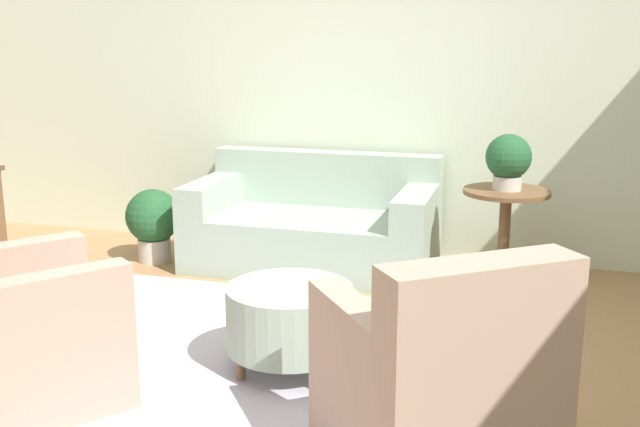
{
  "coord_description": "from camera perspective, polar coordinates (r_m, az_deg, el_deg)",
  "views": [
    {
      "loc": [
        1.32,
        -3.45,
        1.74
      ],
      "look_at": [
        0.15,
        0.55,
        0.75
      ],
      "focal_mm": 42.0,
      "sensor_mm": 36.0,
      "label": 1
    }
  ],
  "objects": [
    {
      "name": "ground_plane",
      "position": [
        4.08,
        -4.28,
        -11.91
      ],
      "size": [
        16.0,
        16.0,
        0.0
      ],
      "primitive_type": "plane",
      "color": "#AD7F51"
    },
    {
      "name": "side_table",
      "position": [
        5.34,
        13.9,
        -0.56
      ],
      "size": [
        0.59,
        0.59,
        0.71
      ],
      "color": "brown",
      "rests_on": "ground_plane"
    },
    {
      "name": "potted_plant_on_side_table",
      "position": [
        5.25,
        14.16,
        4.0
      ],
      "size": [
        0.31,
        0.31,
        0.38
      ],
      "color": "beige",
      "rests_on": "side_table"
    },
    {
      "name": "wall_back",
      "position": [
        6.07,
        3.76,
        10.12
      ],
      "size": [
        8.81,
        0.12,
        2.8
      ],
      "color": "beige",
      "rests_on": "ground_plane"
    },
    {
      "name": "potted_plant_floor",
      "position": [
        6.02,
        -12.6,
        -0.54
      ],
      "size": [
        0.42,
        0.42,
        0.58
      ],
      "color": "beige",
      "rests_on": "ground_plane"
    },
    {
      "name": "couch",
      "position": [
        5.77,
        -0.43,
        -1.02
      ],
      "size": [
        1.84,
        0.97,
        0.84
      ],
      "color": "#9EB29E",
      "rests_on": "ground_plane"
    },
    {
      "name": "rug",
      "position": [
        4.08,
        -4.28,
        -11.85
      ],
      "size": [
        3.11,
        2.55,
        0.01
      ],
      "color": "#BCB2C1",
      "rests_on": "ground_plane"
    },
    {
      "name": "armchair_left",
      "position": [
        3.85,
        -22.61,
        -8.52
      ],
      "size": [
        1.1,
        1.12,
        0.97
      ],
      "color": "tan",
      "rests_on": "rug"
    },
    {
      "name": "ottoman_table",
      "position": [
        3.98,
        -2.32,
        -7.92
      ],
      "size": [
        0.67,
        0.67,
        0.46
      ],
      "color": "#9EB29E",
      "rests_on": "rug"
    },
    {
      "name": "armchair_right",
      "position": [
        3.08,
        9.06,
        -13.14
      ],
      "size": [
        1.1,
        1.12,
        0.97
      ],
      "color": "tan",
      "rests_on": "rug"
    }
  ]
}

